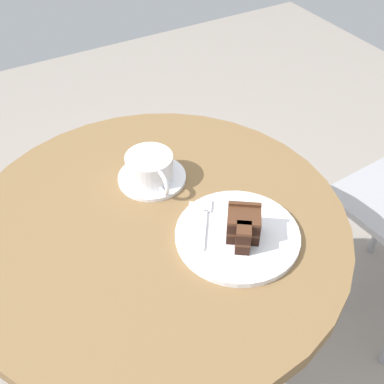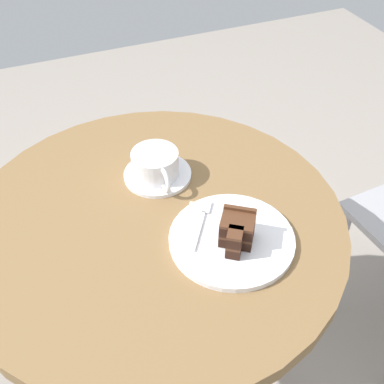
% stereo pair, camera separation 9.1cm
% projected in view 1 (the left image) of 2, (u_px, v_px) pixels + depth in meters
% --- Properties ---
extents(cafe_table, '(0.77, 0.77, 0.71)m').
position_uv_depth(cafe_table, '(159.00, 258.00, 1.04)').
color(cafe_table, brown).
rests_on(cafe_table, ground).
extents(saucer, '(0.15, 0.15, 0.01)m').
position_uv_depth(saucer, '(152.00, 178.00, 1.05)').
color(saucer, white).
rests_on(saucer, cafe_table).
extents(coffee_cup, '(0.14, 0.10, 0.06)m').
position_uv_depth(coffee_cup, '(150.00, 167.00, 1.02)').
color(coffee_cup, white).
rests_on(coffee_cup, saucer).
extents(teaspoon, '(0.04, 0.11, 0.00)m').
position_uv_depth(teaspoon, '(147.00, 161.00, 1.08)').
color(teaspoon, silver).
rests_on(teaspoon, saucer).
extents(cake_plate, '(0.24, 0.24, 0.01)m').
position_uv_depth(cake_plate, '(237.00, 235.00, 0.92)').
color(cake_plate, white).
rests_on(cake_plate, cafe_table).
extents(cake_slice, '(0.09, 0.08, 0.06)m').
position_uv_depth(cake_slice, '(243.00, 226.00, 0.89)').
color(cake_slice, black).
rests_on(cake_slice, cake_plate).
extents(fork, '(0.12, 0.09, 0.00)m').
position_uv_depth(fork, '(205.00, 218.00, 0.94)').
color(fork, silver).
rests_on(fork, cake_plate).
extents(napkin, '(0.20, 0.19, 0.00)m').
position_uv_depth(napkin, '(222.00, 230.00, 0.94)').
color(napkin, beige).
rests_on(napkin, cafe_table).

